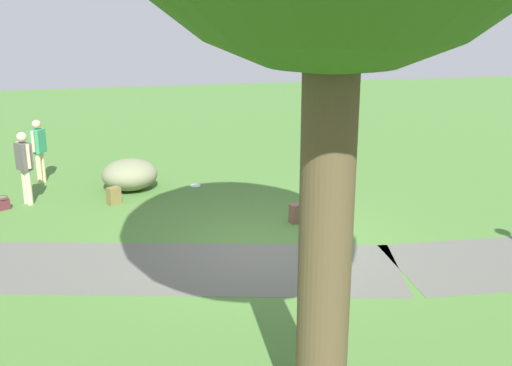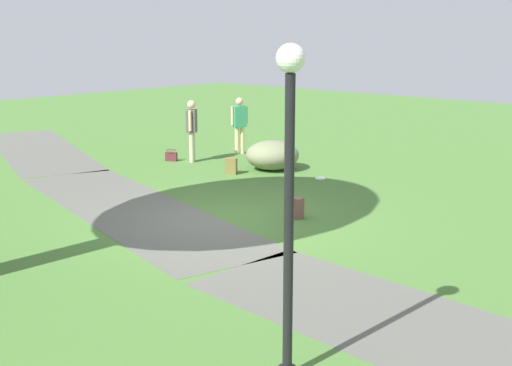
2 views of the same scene
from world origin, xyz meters
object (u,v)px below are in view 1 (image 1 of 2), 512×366
object	(u,v)px
handbag_on_grass	(2,204)
spare_backpack_on_lawn	(296,213)
frisbee_on_grass	(195,186)
backpack_by_boulder	(114,196)
lawn_boulder	(130,175)
man_near_boulder	(39,147)
woman_with_handbag	(24,163)

from	to	relation	value
handbag_on_grass	spare_backpack_on_lawn	bearing A→B (deg)	160.24
frisbee_on_grass	backpack_by_boulder	bearing A→B (deg)	27.43
backpack_by_boulder	spare_backpack_on_lawn	distance (m)	4.26
lawn_boulder	frisbee_on_grass	bearing A→B (deg)	177.24
handbag_on_grass	frisbee_on_grass	size ratio (longest dim) A/B	1.42
man_near_boulder	woman_with_handbag	bearing A→B (deg)	86.46
frisbee_on_grass	woman_with_handbag	bearing A→B (deg)	8.61
backpack_by_boulder	man_near_boulder	bearing A→B (deg)	-50.87
woman_with_handbag	handbag_on_grass	bearing A→B (deg)	31.76
frisbee_on_grass	lawn_boulder	bearing A→B (deg)	-2.76
backpack_by_boulder	frisbee_on_grass	bearing A→B (deg)	-152.57
woman_with_handbag	man_near_boulder	size ratio (longest dim) A/B	1.03
woman_with_handbag	man_near_boulder	xyz separation A→B (m)	(-0.11, -1.76, -0.03)
woman_with_handbag	handbag_on_grass	world-z (taller)	woman_with_handbag
lawn_boulder	spare_backpack_on_lawn	xyz separation A→B (m)	(-3.32, 3.18, -0.18)
man_near_boulder	backpack_by_boulder	distance (m)	2.94
handbag_on_grass	backpack_by_boulder	world-z (taller)	backpack_by_boulder
handbag_on_grass	backpack_by_boulder	distance (m)	2.42
spare_backpack_on_lawn	frisbee_on_grass	size ratio (longest dim) A/B	1.54
handbag_on_grass	woman_with_handbag	bearing A→B (deg)	-148.24
man_near_boulder	lawn_boulder	bearing A→B (deg)	153.51
woman_with_handbag	frisbee_on_grass	size ratio (longest dim) A/B	6.44
handbag_on_grass	spare_backpack_on_lawn	distance (m)	6.51
backpack_by_boulder	frisbee_on_grass	xyz separation A→B (m)	(-1.99, -1.03, -0.18)
man_near_boulder	handbag_on_grass	bearing A→B (deg)	73.36
woman_with_handbag	handbag_on_grass	xyz separation A→B (m)	(0.51, 0.32, -0.83)
man_near_boulder	spare_backpack_on_lawn	distance (m)	7.01
lawn_boulder	woman_with_handbag	world-z (taller)	woman_with_handbag
lawn_boulder	backpack_by_boulder	xyz separation A→B (m)	(0.40, 1.11, -0.18)
lawn_boulder	man_near_boulder	size ratio (longest dim) A/B	1.02
lawn_boulder	backpack_by_boulder	bearing A→B (deg)	70.24
woman_with_handbag	frisbee_on_grass	bearing A→B (deg)	-171.39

